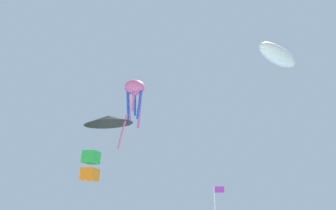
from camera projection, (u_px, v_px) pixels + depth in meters
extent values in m
cube|color=purple|center=(219.00, 189.00, 19.61)|extent=(0.55, 0.02, 0.35)
cube|color=green|center=(91.00, 157.00, 33.62)|extent=(1.68, 1.63, 1.29)
cube|color=orange|center=(90.00, 175.00, 33.07)|extent=(1.68, 1.63, 1.29)
cone|color=black|center=(108.00, 120.00, 29.41)|extent=(5.77, 5.79, 1.31)
cylinder|color=pink|center=(122.00, 132.00, 27.90)|extent=(0.65, 0.93, 3.21)
ellipsoid|color=pink|center=(135.00, 88.00, 46.36)|extent=(2.98, 2.98, 1.99)
cylinder|color=pink|center=(133.00, 100.00, 44.85)|extent=(0.33, 0.61, 3.08)
cylinder|color=blue|center=(139.00, 105.00, 45.06)|extent=(0.67, 0.47, 4.00)
cylinder|color=pink|center=(140.00, 110.00, 45.70)|extent=(0.71, 0.59, 4.92)
cylinder|color=blue|center=(135.00, 105.00, 46.44)|extent=(0.33, 0.61, 3.08)
cylinder|color=pink|center=(129.00, 107.00, 45.92)|extent=(0.67, 0.47, 4.00)
cylinder|color=blue|center=(128.00, 108.00, 44.97)|extent=(0.71, 0.59, 4.92)
ellipsoid|color=white|center=(278.00, 55.00, 45.57)|extent=(7.39, 7.96, 2.86)
cone|color=red|center=(277.00, 47.00, 45.99)|extent=(1.78, 1.76, 1.11)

